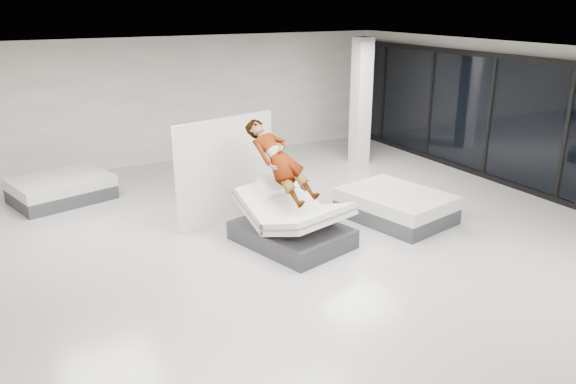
% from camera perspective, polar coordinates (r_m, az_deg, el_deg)
% --- Properties ---
extents(room, '(14.00, 14.04, 3.20)m').
position_cam_1_polar(room, '(8.72, 3.14, 2.58)').
color(room, beige).
rests_on(room, ground).
extents(hero_bed, '(1.86, 2.19, 1.13)m').
position_cam_1_polar(hero_bed, '(9.75, 0.42, -3.26)').
color(hero_bed, '#35353A').
rests_on(hero_bed, floor).
extents(person, '(1.03, 1.66, 1.60)m').
position_cam_1_polar(person, '(9.68, -0.83, 1.87)').
color(person, slate).
rests_on(person, hero_bed).
extents(remote, '(0.09, 0.15, 0.08)m').
position_cam_1_polar(remote, '(9.65, 1.54, 0.40)').
color(remote, black).
rests_on(remote, person).
extents(divider_panel, '(2.16, 0.65, 2.00)m').
position_cam_1_polar(divider_panel, '(10.69, -6.29, 2.23)').
color(divider_panel, white).
rests_on(divider_panel, floor).
extents(flat_bed_right_far, '(1.86, 2.24, 0.54)m').
position_cam_1_polar(flat_bed_right_far, '(11.07, 10.89, -1.38)').
color(flat_bed_right_far, '#35353A').
rests_on(flat_bed_right_far, floor).
extents(flat_bed_left_far, '(2.19, 1.86, 0.52)m').
position_cam_1_polar(flat_bed_left_far, '(12.83, -22.03, 0.31)').
color(flat_bed_left_far, '#35353A').
rests_on(flat_bed_left_far, floor).
extents(column, '(0.40, 0.40, 3.20)m').
position_cam_1_polar(column, '(14.54, 7.41, 9.07)').
color(column, silver).
rests_on(column, floor).
extents(storefront_glazing, '(0.12, 13.40, 2.92)m').
position_cam_1_polar(storefront_glazing, '(12.78, 26.43, 5.21)').
color(storefront_glazing, '#202835').
rests_on(storefront_glazing, floor).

